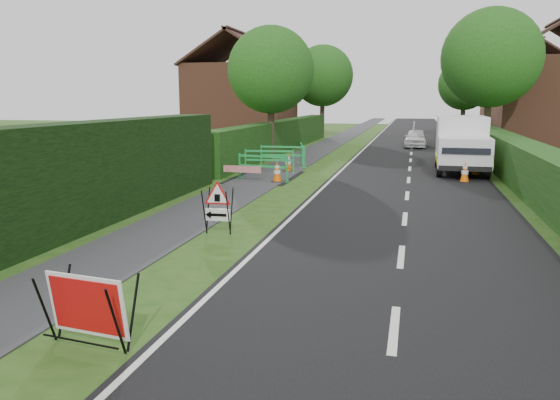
{
  "coord_description": "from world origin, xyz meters",
  "views": [
    {
      "loc": [
        2.66,
        -9.49,
        3.03
      ],
      "look_at": [
        -0.33,
        2.62,
        0.72
      ],
      "focal_mm": 35.0,
      "sensor_mm": 36.0,
      "label": 1
    }
  ],
  "objects_px": {
    "red_rect_sign": "(87,307)",
    "triangle_sign": "(216,204)",
    "works_van": "(462,143)",
    "hatchback_car": "(416,138)"
  },
  "relations": [
    {
      "from": "red_rect_sign",
      "to": "triangle_sign",
      "type": "height_order",
      "value": "triangle_sign"
    },
    {
      "from": "red_rect_sign",
      "to": "triangle_sign",
      "type": "xyz_separation_m",
      "value": [
        -0.48,
        5.78,
        0.18
      ]
    },
    {
      "from": "red_rect_sign",
      "to": "triangle_sign",
      "type": "relative_size",
      "value": 1.12
    },
    {
      "from": "red_rect_sign",
      "to": "hatchback_car",
      "type": "distance_m",
      "value": 30.59
    },
    {
      "from": "works_van",
      "to": "red_rect_sign",
      "type": "bearing_deg",
      "value": -106.33
    },
    {
      "from": "triangle_sign",
      "to": "hatchback_car",
      "type": "distance_m",
      "value": 24.95
    },
    {
      "from": "red_rect_sign",
      "to": "works_van",
      "type": "bearing_deg",
      "value": 79.8
    },
    {
      "from": "triangle_sign",
      "to": "works_van",
      "type": "distance_m",
      "value": 14.13
    },
    {
      "from": "red_rect_sign",
      "to": "works_van",
      "type": "distance_m",
      "value": 19.35
    },
    {
      "from": "red_rect_sign",
      "to": "hatchback_car",
      "type": "height_order",
      "value": "hatchback_car"
    }
  ]
}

